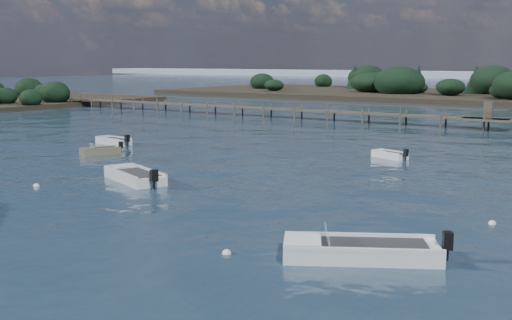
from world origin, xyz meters
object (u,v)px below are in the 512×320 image
Objects in this scene: dinghy_mid_white_a at (360,253)px; dinghy_mid_grey at (135,178)px; dinghy_extra_a at (100,152)px; jetty at (267,109)px; tender_far_grey at (114,142)px; tender_far_white at (390,156)px.

dinghy_mid_grey is (-16.61, 5.94, 0.00)m from dinghy_mid_white_a.
jetty is at bearing 102.07° from dinghy_extra_a.
dinghy_extra_a is 0.85× the size of tender_far_grey.
dinghy_extra_a is 1.06× the size of tender_far_white.
tender_far_grey is 0.06× the size of jetty.
jetty is (-24.99, 22.76, 0.84)m from tender_far_white.
dinghy_mid_white_a reaches higher than dinghy_mid_grey.
dinghy_mid_grey is 0.08× the size of jetty.
dinghy_mid_white_a is 1.08× the size of dinghy_mid_grey.
tender_far_grey is at bearing 127.13° from dinghy_extra_a.
dinghy_mid_white_a is 23.49m from tender_far_white.
tender_far_white is (8.57, 16.13, -0.04)m from dinghy_mid_grey.
tender_far_white is 0.81× the size of tender_far_grey.
tender_far_grey is (-12.85, 10.61, -0.02)m from dinghy_mid_grey.
jetty is at bearing 126.38° from dinghy_mid_white_a.
tender_far_grey is at bearing -82.83° from jetty.
dinghy_extra_a is at bearing -52.87° from tender_far_grey.
dinghy_mid_white_a is 1.53× the size of tender_far_grey.
dinghy_mid_grey is at bearing -39.55° from tender_far_grey.
dinghy_extra_a is at bearing 155.26° from dinghy_mid_white_a.
dinghy_mid_white_a is at bearing -29.33° from tender_far_grey.
jetty reaches higher than dinghy_mid_white_a.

